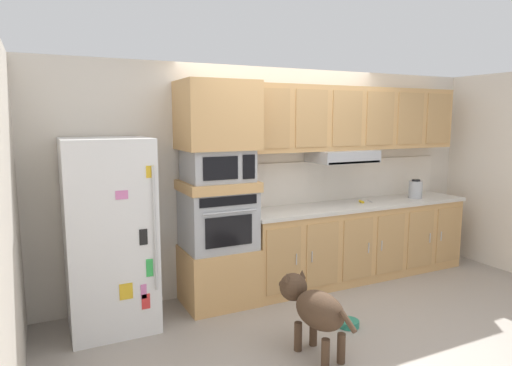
{
  "coord_description": "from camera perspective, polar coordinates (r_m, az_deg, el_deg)",
  "views": [
    {
      "loc": [
        -2.55,
        -3.47,
        1.93
      ],
      "look_at": [
        -0.66,
        0.4,
        1.31
      ],
      "focal_mm": 31.38,
      "sensor_mm": 36.0,
      "label": 1
    }
  ],
  "objects": [
    {
      "name": "screwdriver",
      "position": [
        5.56,
        13.39,
        -2.32
      ],
      "size": [
        0.15,
        0.14,
        0.03
      ],
      "color": "yellow",
      "rests_on": "countertop_slab"
    },
    {
      "name": "dog_food_bowl",
      "position": [
        4.47,
        11.7,
        -17.1
      ],
      "size": [
        0.2,
        0.2,
        0.06
      ],
      "color": "#267F66",
      "rests_on": "ground"
    },
    {
      "name": "backsplash_panel",
      "position": [
        5.73,
        11.25,
        0.43
      ],
      "size": [
        2.94,
        0.02,
        0.5
      ],
      "primitive_type": "cube",
      "color": "silver",
      "rests_on": "countertop_slab"
    },
    {
      "name": "appliance_mid_shelf",
      "position": [
        4.58,
        -4.92,
        -0.35
      ],
      "size": [
        0.74,
        0.62,
        0.1
      ],
      "primitive_type": "cube",
      "color": "tan",
      "rests_on": "built_in_oven"
    },
    {
      "name": "appliance_upper_cabinet",
      "position": [
        4.53,
        -5.03,
        8.57
      ],
      "size": [
        0.74,
        0.62,
        0.68
      ],
      "primitive_type": "cube",
      "color": "tan",
      "rests_on": "microwave"
    },
    {
      "name": "back_kitchen_wall",
      "position": [
        5.29,
        3.0,
        0.82
      ],
      "size": [
        6.2,
        0.12,
        2.5
      ],
      "primitive_type": "cube",
      "color": "beige",
      "rests_on": "ground"
    },
    {
      "name": "upper_cabinet_with_hood",
      "position": [
        5.54,
        12.39,
        7.73
      ],
      "size": [
        2.9,
        0.48,
        0.88
      ],
      "color": "tan",
      "rests_on": "backsplash_panel"
    },
    {
      "name": "microwave",
      "position": [
        4.55,
        -4.94,
        2.26
      ],
      "size": [
        0.64,
        0.54,
        0.32
      ],
      "color": "#A8AAAF",
      "rests_on": "appliance_mid_shelf"
    },
    {
      "name": "electric_kettle",
      "position": [
        6.07,
        19.67,
        -0.76
      ],
      "size": [
        0.17,
        0.17,
        0.24
      ],
      "color": "#A8AAAF",
      "rests_on": "countertop_slab"
    },
    {
      "name": "countertop_slab",
      "position": [
        5.55,
        12.97,
        -2.69
      ],
      "size": [
        2.94,
        0.64,
        0.04
      ],
      "primitive_type": "cube",
      "color": "beige",
      "rests_on": "lower_cabinet_run"
    },
    {
      "name": "built_in_oven",
      "position": [
        4.64,
        -4.86,
        -4.63
      ],
      "size": [
        0.7,
        0.62,
        0.6
      ],
      "color": "#A8AAAF",
      "rests_on": "oven_base_cabinet"
    },
    {
      "name": "refrigerator",
      "position": [
        4.32,
        -18.17,
        -6.27
      ],
      "size": [
        0.76,
        0.73,
        1.76
      ],
      "color": "white",
      "rests_on": "ground"
    },
    {
      "name": "oven_base_cabinet",
      "position": [
        4.81,
        -4.78,
        -11.62
      ],
      "size": [
        0.74,
        0.62,
        0.6
      ],
      "primitive_type": "cube",
      "color": "tan",
      "rests_on": "ground"
    },
    {
      "name": "dog",
      "position": [
        3.84,
        7.26,
        -15.33
      ],
      "size": [
        0.36,
        0.94,
        0.62
      ],
      "rotation": [
        0.0,
        0.0,
        1.69
      ],
      "color": "#473323",
      "rests_on": "ground"
    },
    {
      "name": "lower_cabinet_run",
      "position": [
        5.65,
        12.85,
        -7.29
      ],
      "size": [
        2.9,
        0.63,
        0.88
      ],
      "color": "tan",
      "rests_on": "ground"
    },
    {
      "name": "ground_plane",
      "position": [
        4.72,
        9.71,
        -16.04
      ],
      "size": [
        9.6,
        9.6,
        0.0
      ],
      "primitive_type": "plane",
      "color": "#9E9389"
    },
    {
      "name": "side_panel_left",
      "position": [
        3.55,
        -29.66,
        -3.9
      ],
      "size": [
        0.12,
        7.1,
        2.5
      ],
      "primitive_type": "cube",
      "color": "beige",
      "rests_on": "ground"
    }
  ]
}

